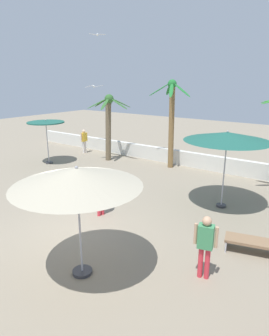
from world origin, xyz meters
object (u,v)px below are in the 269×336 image
(guest_0, at_px, (100,191))
(seagull_2, at_px, (94,86))
(palm_tree_2, at_px, (172,114))
(guest_2, at_px, (84,139))
(patio_umbrella_2, at_px, (46,125))
(patio_umbrella_0, at_px, (77,178))
(lounge_chair_1, at_px, (262,242))
(palm_tree_1, at_px, (109,119))
(patio_umbrella_1, at_px, (227,137))
(guest_1, at_px, (205,242))
(seagull_0, at_px, (97,35))

(guest_0, relative_size, seagull_2, 1.46)
(palm_tree_2, distance_m, guest_2, 6.46)
(patio_umbrella_2, bearing_deg, patio_umbrella_0, -34.26)
(lounge_chair_1, distance_m, guest_2, 13.61)
(palm_tree_1, bearing_deg, patio_umbrella_0, -52.86)
(lounge_chair_1, distance_m, guest_0, 5.31)
(palm_tree_2, bearing_deg, patio_umbrella_1, -39.64)
(patio_umbrella_2, xyz_separation_m, guest_2, (-0.19, 3.03, -1.29))
(guest_2, bearing_deg, patio_umbrella_0, -45.04)
(guest_1, xyz_separation_m, seagull_0, (-9.86, 7.21, 6.00))
(palm_tree_1, xyz_separation_m, seagull_2, (-1.51, 0.49, 1.78))
(patio_umbrella_0, relative_size, guest_0, 1.95)
(palm_tree_1, distance_m, seagull_2, 2.39)
(lounge_chair_1, bearing_deg, guest_0, -171.82)
(palm_tree_1, relative_size, lounge_chair_1, 1.95)
(palm_tree_1, relative_size, seagull_2, 3.61)
(guest_2, xyz_separation_m, seagull_0, (1.68, -0.24, 6.07))
(patio_umbrella_1, bearing_deg, seagull_2, 161.53)
(patio_umbrella_0, height_order, guest_0, patio_umbrella_0)
(guest_0, bearing_deg, seagull_2, 134.09)
(palm_tree_2, height_order, guest_0, palm_tree_2)
(seagull_0, xyz_separation_m, seagull_2, (-0.66, 0.27, -2.77))
(patio_umbrella_2, height_order, guest_0, patio_umbrella_2)
(palm_tree_1, distance_m, seagull_0, 4.63)
(patio_umbrella_2, bearing_deg, patio_umbrella_1, -0.35)
(patio_umbrella_0, relative_size, palm_tree_1, 0.79)
(patio_umbrella_2, bearing_deg, guest_0, -25.27)
(guest_0, bearing_deg, lounge_chair_1, 8.18)
(guest_1, xyz_separation_m, guest_2, (-11.54, 7.44, -0.06))
(patio_umbrella_1, relative_size, patio_umbrella_2, 1.23)
(guest_2, bearing_deg, patio_umbrella_2, -86.47)
(patio_umbrella_1, relative_size, seagull_0, 4.14)
(guest_2, distance_m, seagull_2, 3.45)
(palm_tree_2, bearing_deg, patio_umbrella_0, -72.97)
(patio_umbrella_1, bearing_deg, seagull_0, 161.81)
(seagull_0, bearing_deg, palm_tree_2, 8.09)
(patio_umbrella_2, bearing_deg, seagull_0, 61.87)
(lounge_chair_1, distance_m, guest_1, 2.14)
(patio_umbrella_2, distance_m, seagull_0, 5.73)
(patio_umbrella_0, distance_m, seagull_0, 12.34)
(palm_tree_2, height_order, guest_2, palm_tree_2)
(patio_umbrella_2, relative_size, palm_tree_1, 0.66)
(guest_2, bearing_deg, seagull_2, 1.83)
(lounge_chair_1, relative_size, guest_1, 1.21)
(seagull_2, bearing_deg, seagull_0, -22.14)
(patio_umbrella_0, bearing_deg, seagull_2, 131.44)
(patio_umbrella_2, bearing_deg, lounge_chair_1, -11.78)
(patio_umbrella_2, height_order, guest_2, patio_umbrella_2)
(palm_tree_2, xyz_separation_m, seagull_2, (-5.13, -0.37, 1.35))
(palm_tree_2, distance_m, guest_0, 7.07)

